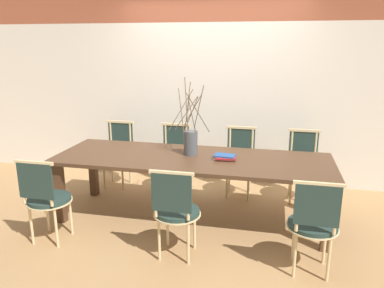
{
  "coord_description": "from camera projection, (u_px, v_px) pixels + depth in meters",
  "views": [
    {
      "loc": [
        0.84,
        -3.8,
        1.93
      ],
      "look_at": [
        0.0,
        0.0,
        0.87
      ],
      "focal_mm": 35.0,
      "sensor_mm": 36.0,
      "label": 1
    }
  ],
  "objects": [
    {
      "name": "chair_far_center",
      "position": [
        240.0,
        159.0,
        4.81
      ],
      "size": [
        0.44,
        0.44,
        0.89
      ],
      "rotation": [
        0.0,
        0.0,
        3.14
      ],
      "color": "#233833",
      "rests_on": "ground_plane"
    },
    {
      "name": "chair_far_right",
      "position": [
        303.0,
        163.0,
        4.64
      ],
      "size": [
        0.44,
        0.44,
        0.89
      ],
      "rotation": [
        0.0,
        0.0,
        3.14
      ],
      "color": "#233833",
      "rests_on": "ground_plane"
    },
    {
      "name": "wall_rear",
      "position": [
        213.0,
        68.0,
        5.12
      ],
      "size": [
        12.0,
        0.06,
        3.2
      ],
      "color": "silver",
      "rests_on": "ground_plane"
    },
    {
      "name": "chair_near_center",
      "position": [
        314.0,
        222.0,
        3.12
      ],
      "size": [
        0.44,
        0.44,
        0.89
      ],
      "color": "#233833",
      "rests_on": "ground_plane"
    },
    {
      "name": "chair_far_leftend",
      "position": [
        118.0,
        151.0,
        5.16
      ],
      "size": [
        0.44,
        0.44,
        0.89
      ],
      "rotation": [
        0.0,
        0.0,
        3.14
      ],
      "color": "#233833",
      "rests_on": "ground_plane"
    },
    {
      "name": "ground_plane",
      "position": [
        192.0,
        218.0,
        4.26
      ],
      "size": [
        16.0,
        16.0,
        0.0
      ],
      "primitive_type": "plane",
      "color": "#A87F51"
    },
    {
      "name": "chair_near_left",
      "position": [
        176.0,
        209.0,
        3.37
      ],
      "size": [
        0.44,
        0.44,
        0.89
      ],
      "color": "#233833",
      "rests_on": "ground_plane"
    },
    {
      "name": "chair_near_leftend",
      "position": [
        46.0,
        196.0,
        3.64
      ],
      "size": [
        0.44,
        0.44,
        0.89
      ],
      "color": "#233833",
      "rests_on": "ground_plane"
    },
    {
      "name": "chair_far_left",
      "position": [
        174.0,
        155.0,
        4.99
      ],
      "size": [
        0.44,
        0.44,
        0.89
      ],
      "rotation": [
        0.0,
        0.0,
        3.14
      ],
      "color": "#233833",
      "rests_on": "ground_plane"
    },
    {
      "name": "dining_table",
      "position": [
        192.0,
        164.0,
        4.09
      ],
      "size": [
        3.0,
        0.99,
        0.72
      ],
      "color": "#4C3321",
      "rests_on": "ground_plane"
    },
    {
      "name": "book_stack",
      "position": [
        225.0,
        157.0,
        4.0
      ],
      "size": [
        0.25,
        0.21,
        0.05
      ],
      "color": "beige",
      "rests_on": "dining_table"
    },
    {
      "name": "vase_centerpiece",
      "position": [
        191.0,
        141.0,
        4.13
      ],
      "size": [
        0.46,
        0.46,
        0.85
      ],
      "color": "#4C5156",
      "rests_on": "dining_table"
    }
  ]
}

